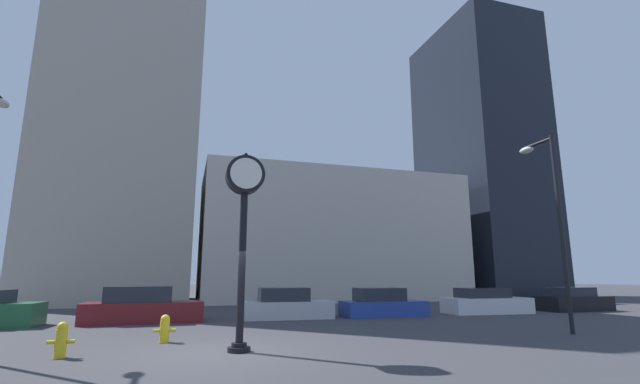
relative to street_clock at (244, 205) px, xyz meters
The scene contains 13 objects.
ground_plane 3.76m from the street_clock, behind, with size 200.00×200.00×0.00m, color #38383D.
building_tall_tower 27.24m from the street_clock, 104.62° to the left, with size 10.48×12.00×29.91m.
building_storefront_row 26.11m from the street_clock, 67.11° to the left, with size 21.02×12.00×10.15m.
building_glass_modern 37.27m from the street_clock, 41.97° to the left, with size 8.16×12.00×27.41m.
street_clock is the anchor object (origin of this frame).
car_maroon 9.31m from the street_clock, 109.97° to the left, with size 4.74×2.04×1.46m.
car_silver 9.28m from the street_clock, 69.28° to the left, with size 4.08×1.97×1.36m.
car_blue 11.46m from the street_clock, 45.62° to the left, with size 4.01×1.84×1.33m.
car_white 15.94m from the street_clock, 29.94° to the left, with size 4.47×2.04×1.28m.
car_black 21.10m from the street_clock, 22.07° to the left, with size 4.03×1.88×1.28m.
fire_hydrant_near 5.28m from the street_clock, behind, with size 0.59×0.26×0.81m.
fire_hydrant_far 4.44m from the street_clock, 129.53° to the left, with size 0.62×0.27×0.77m.
street_lamp_right 10.89m from the street_clock, ahead, with size 0.36×1.57×6.82m.
Camera 1 is at (-0.92, -11.39, 1.85)m, focal length 24.00 mm.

